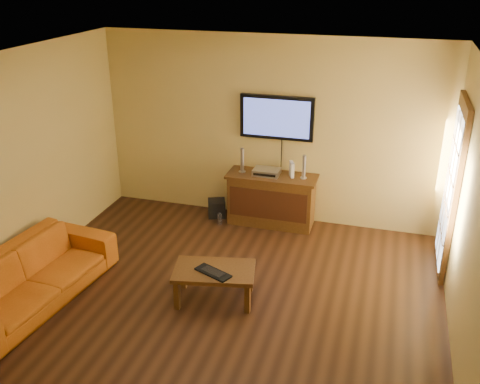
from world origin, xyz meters
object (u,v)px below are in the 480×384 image
at_px(television, 277,118).
at_px(bottle, 220,219).
at_px(coffee_table, 214,274).
at_px(keyboard, 213,272).
at_px(sofa, 29,269).
at_px(speaker_right, 304,168).
at_px(speaker_left, 242,161).
at_px(av_receiver, 267,172).
at_px(game_console, 292,169).
at_px(media_console, 271,199).
at_px(subwoofer, 217,208).

xyz_separation_m(television, bottle, (-0.71, -0.47, -1.47)).
height_order(television, coffee_table, television).
relative_size(television, keyboard, 2.31).
bearing_deg(sofa, speaker_right, -37.93).
bearing_deg(coffee_table, keyboard, -78.51).
bearing_deg(bottle, speaker_left, 45.41).
relative_size(coffee_table, av_receiver, 2.66).
distance_m(speaker_right, keyboard, 2.32).
height_order(av_receiver, bottle, av_receiver).
bearing_deg(television, bottle, -146.72).
bearing_deg(bottle, game_console, 16.82).
bearing_deg(media_console, subwoofer, 179.65).
xyz_separation_m(subwoofer, bottle, (0.14, -0.27, -0.04)).
xyz_separation_m(av_receiver, game_console, (0.36, 0.03, 0.07)).
bearing_deg(av_receiver, television, 67.97).
xyz_separation_m(coffee_table, bottle, (-0.54, 1.82, -0.25)).
xyz_separation_m(sofa, keyboard, (2.00, 0.52, -0.01)).
bearing_deg(game_console, av_receiver, 161.73).
height_order(coffee_table, keyboard, keyboard).
distance_m(sofa, bottle, 2.84).
bearing_deg(speaker_left, subwoofer, -179.59).
bearing_deg(media_console, game_console, 7.80).
distance_m(television, game_console, 0.76).
xyz_separation_m(bottle, keyboard, (0.56, -1.91, 0.32)).
xyz_separation_m(media_console, keyboard, (-0.15, -2.17, 0.03)).
relative_size(sofa, speaker_left, 5.93).
bearing_deg(keyboard, media_console, 85.97).
xyz_separation_m(speaker_left, speaker_right, (0.90, 0.01, -0.01)).
xyz_separation_m(speaker_right, subwoofer, (-1.30, -0.01, -0.80)).
height_order(media_console, subwoofer, media_console).
relative_size(sofa, keyboard, 4.70).
bearing_deg(keyboard, subwoofer, 107.82).
distance_m(television, keyboard, 2.64).
distance_m(av_receiver, keyboard, 2.21).
relative_size(speaker_right, bottle, 1.79).
bearing_deg(coffee_table, television, 85.76).
distance_m(media_console, sofa, 3.45).
relative_size(coffee_table, bottle, 5.17).
xyz_separation_m(television, speaker_right, (0.45, -0.19, -0.64)).
bearing_deg(bottle, subwoofer, 117.40).
bearing_deg(av_receiver, subwoofer, -179.50).
height_order(media_console, bottle, media_console).
distance_m(speaker_right, bottle, 1.46).
bearing_deg(television, keyboard, -93.68).
height_order(speaker_right, keyboard, speaker_right).
distance_m(sofa, speaker_right, 3.79).
relative_size(media_console, subwoofer, 5.09).
bearing_deg(bottle, av_receiver, 23.02).
xyz_separation_m(speaker_right, bottle, (-1.17, -0.28, -0.83)).
relative_size(speaker_right, keyboard, 0.76).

